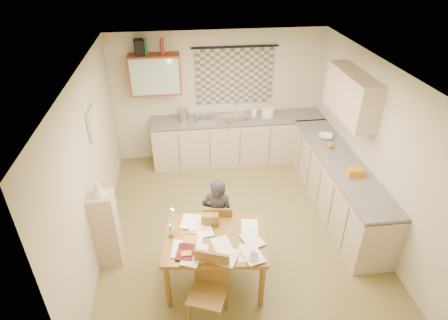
{
  "coord_description": "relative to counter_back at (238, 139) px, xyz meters",
  "views": [
    {
      "loc": [
        -0.76,
        -4.49,
        3.95
      ],
      "look_at": [
        -0.16,
        0.2,
        1.07
      ],
      "focal_mm": 30.0,
      "sensor_mm": 36.0,
      "label": 1
    }
  ],
  "objects": [
    {
      "name": "floor",
      "position": [
        -0.34,
        -1.95,
        -0.46
      ],
      "size": [
        4.0,
        4.5,
        0.02
      ],
      "primitive_type": "cube",
      "color": "brown",
      "rests_on": "ground"
    },
    {
      "name": "ceiling",
      "position": [
        -0.34,
        -1.95,
        2.06
      ],
      "size": [
        4.0,
        4.5,
        0.02
      ],
      "primitive_type": "cube",
      "color": "white",
      "rests_on": "floor"
    },
    {
      "name": "wall_back",
      "position": [
        -0.34,
        0.31,
        0.8
      ],
      "size": [
        4.0,
        0.02,
        2.5
      ],
      "primitive_type": "cube",
      "color": "beige",
      "rests_on": "floor"
    },
    {
      "name": "wall_front",
      "position": [
        -0.34,
        -4.21,
        0.8
      ],
      "size": [
        4.0,
        0.02,
        2.5
      ],
      "primitive_type": "cube",
      "color": "beige",
      "rests_on": "floor"
    },
    {
      "name": "wall_left",
      "position": [
        -2.35,
        -1.95,
        0.8
      ],
      "size": [
        0.02,
        4.5,
        2.5
      ],
      "primitive_type": "cube",
      "color": "beige",
      "rests_on": "floor"
    },
    {
      "name": "wall_right",
      "position": [
        1.67,
        -1.95,
        0.8
      ],
      "size": [
        0.02,
        4.5,
        2.5
      ],
      "primitive_type": "cube",
      "color": "beige",
      "rests_on": "floor"
    },
    {
      "name": "window_blind",
      "position": [
        -0.04,
        0.27,
        1.2
      ],
      "size": [
        1.45,
        0.03,
        1.05
      ],
      "primitive_type": "cube",
      "color": "#31497B",
      "rests_on": "wall_back"
    },
    {
      "name": "curtain_rod",
      "position": [
        -0.04,
        0.25,
        1.75
      ],
      "size": [
        1.6,
        0.04,
        0.04
      ],
      "primitive_type": "cylinder",
      "rotation": [
        0.0,
        1.57,
        0.0
      ],
      "color": "black",
      "rests_on": "wall_back"
    },
    {
      "name": "wall_cabinet",
      "position": [
        -1.49,
        0.13,
        1.35
      ],
      "size": [
        0.9,
        0.34,
        0.7
      ],
      "primitive_type": "cube",
      "color": "maroon",
      "rests_on": "wall_back"
    },
    {
      "name": "wall_cabinet_glass",
      "position": [
        -1.49,
        -0.04,
        1.35
      ],
      "size": [
        0.84,
        0.02,
        0.64
      ],
      "primitive_type": "cube",
      "color": "#99B2A5",
      "rests_on": "wall_back"
    },
    {
      "name": "upper_cabinet_right",
      "position": [
        1.49,
        -1.4,
        1.4
      ],
      "size": [
        0.34,
        1.3,
        0.7
      ],
      "primitive_type": "cube",
      "color": "tan",
      "rests_on": "wall_right"
    },
    {
      "name": "framed_print",
      "position": [
        -2.31,
        -1.55,
        1.25
      ],
      "size": [
        0.04,
        0.5,
        0.4
      ],
      "primitive_type": "cube",
      "color": "beige",
      "rests_on": "wall_left"
    },
    {
      "name": "print_canvas",
      "position": [
        -2.28,
        -1.55,
        1.25
      ],
      "size": [
        0.01,
        0.42,
        0.32
      ],
      "primitive_type": "cube",
      "color": "white",
      "rests_on": "wall_left"
    },
    {
      "name": "counter_back",
      "position": [
        0.0,
        0.0,
        0.0
      ],
      "size": [
        3.3,
        0.62,
        0.92
      ],
      "color": "tan",
      "rests_on": "floor"
    },
    {
      "name": "counter_right",
      "position": [
        1.36,
        -1.74,
        -0.0
      ],
      "size": [
        0.62,
        2.95,
        0.92
      ],
      "color": "tan",
      "rests_on": "floor"
    },
    {
      "name": "stove",
      "position": [
        1.36,
        -2.74,
        -0.0
      ],
      "size": [
        0.58,
        0.58,
        0.9
      ],
      "color": "white",
      "rests_on": "floor"
    },
    {
      "name": "sink",
      "position": [
        -0.06,
        0.0,
        0.43
      ],
      "size": [
        0.69,
        0.63,
        0.1
      ],
      "primitive_type": "cube",
      "rotation": [
        0.0,
        0.0,
        0.42
      ],
      "color": "silver",
      "rests_on": "counter_back"
    },
    {
      "name": "tap",
      "position": [
        -0.02,
        0.18,
        0.61
      ],
      "size": [
        0.04,
        0.04,
        0.28
      ],
      "primitive_type": "cylinder",
      "rotation": [
        0.0,
        0.0,
        -0.43
      ],
      "color": "silver",
      "rests_on": "counter_back"
    },
    {
      "name": "dish_rack",
      "position": [
        -0.63,
        0.0,
        0.5
      ],
      "size": [
        0.35,
        0.3,
        0.06
      ],
      "primitive_type": "cube",
      "rotation": [
        0.0,
        0.0,
        0.01
      ],
      "color": "silver",
      "rests_on": "counter_back"
    },
    {
      "name": "kettle",
      "position": [
        -1.04,
        -0.0,
        0.59
      ],
      "size": [
        0.23,
        0.23,
        0.24
      ],
      "primitive_type": "cylinder",
      "rotation": [
        0.0,
        0.0,
        0.31
      ],
      "color": "silver",
      "rests_on": "counter_back"
    },
    {
      "name": "mixing_bowl",
      "position": [
        0.58,
        -0.0,
        0.55
      ],
      "size": [
        0.24,
        0.24,
        0.16
      ],
      "primitive_type": "cylinder",
      "rotation": [
        0.0,
        0.0,
        0.01
      ],
      "color": "white",
      "rests_on": "counter_back"
    },
    {
      "name": "soap_bottle",
      "position": [
        0.33,
        0.05,
        0.57
      ],
      "size": [
        0.16,
        0.16,
        0.2
      ],
      "primitive_type": "imported",
      "rotation": [
        0.0,
        0.0,
        -0.41
      ],
      "color": "white",
      "rests_on": "counter_back"
    },
    {
      "name": "bowl",
      "position": [
        1.36,
        -1.01,
        0.5
      ],
      "size": [
        0.41,
        0.41,
        0.06
      ],
      "primitive_type": "imported",
      "rotation": [
        0.0,
        0.0,
        -0.39
      ],
      "color": "white",
      "rests_on": "counter_right"
    },
    {
      "name": "orange_bag",
      "position": [
        1.36,
        -2.19,
        0.53
      ],
      "size": [
        0.23,
        0.18,
        0.12
      ],
      "primitive_type": "cube",
      "rotation": [
        0.0,
        0.0,
        -0.07
      ],
      "color": "#C17B14",
      "rests_on": "counter_right"
    },
    {
      "name": "fruit_orange",
      "position": [
        1.31,
        -1.35,
        0.52
      ],
      "size": [
        0.1,
        0.1,
        0.1
      ],
      "primitive_type": "sphere",
      "color": "#C17B14",
      "rests_on": "counter_right"
    },
    {
      "name": "speaker",
      "position": [
        -1.72,
        0.13,
        1.83
      ],
      "size": [
        0.17,
        0.21,
        0.26
      ],
      "primitive_type": "cube",
      "rotation": [
        0.0,
        0.0,
        0.05
      ],
      "color": "black",
      "rests_on": "wall_cabinet"
    },
    {
      "name": "bottle_green",
      "position": [
        -1.61,
        0.13,
        1.83
      ],
      "size": [
        0.08,
        0.08,
        0.26
      ],
      "primitive_type": "cylinder",
      "rotation": [
        0.0,
        0.0,
        0.16
      ],
      "color": "#195926",
      "rests_on": "wall_cabinet"
    },
    {
      "name": "bottle_brown",
      "position": [
        -1.33,
        0.13,
        1.83
      ],
      "size": [
        0.07,
        0.07,
        0.26
      ],
      "primitive_type": "cylinder",
      "rotation": [
        0.0,
        0.0,
        -0.01
      ],
      "color": "maroon",
      "rests_on": "wall_cabinet"
    },
    {
      "name": "dining_table",
      "position": [
        -0.77,
        -3.03,
        -0.07
      ],
      "size": [
        1.34,
        1.09,
        0.75
      ],
      "rotation": [
        0.0,
        0.0,
        -0.12
      ],
      "color": "brown",
      "rests_on": "floor"
    },
    {
      "name": "chair_far",
      "position": [
        -0.68,
        -2.47,
        -0.18
      ],
      "size": [
        0.44,
        0.44,
        0.86
      ],
      "rotation": [
        0.0,
        0.0,
        3.02
      ],
      "color": "brown",
      "rests_on": "floor"
    },
    {
      "name": "chair_near",
      "position": [
        -0.91,
        -3.6,
        -0.17
      ],
      "size": [
        0.53,
        0.53,
        0.91
      ],
      "rotation": [
        0.0,
        0.0,
        -0.37
      ],
      "color": "brown",
      "rests_on": "floor"
    },
    {
      "name": "person",
      "position": [
        -0.67,
        -2.47,
        0.16
      ],
      "size": [
        0.62,
        0.56,
        1.22
      ],
      "primitive_type": "imported",
      "rotation": [
        0.0,
        0.0,
        2.82
      ],
      "color": "black",
      "rests_on": "floor"
    },
    {
      "name": "shelf_stand",
      "position": [
        -2.18,
        -2.49,
        0.11
      ],
      "size": [
        0.32,
        0.3,
        1.13
      ],
      "primitive_type": "cube",
      "color": "tan",
      "rests_on": "floor"
    },
    {
      "name": "lampshade",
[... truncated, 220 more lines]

